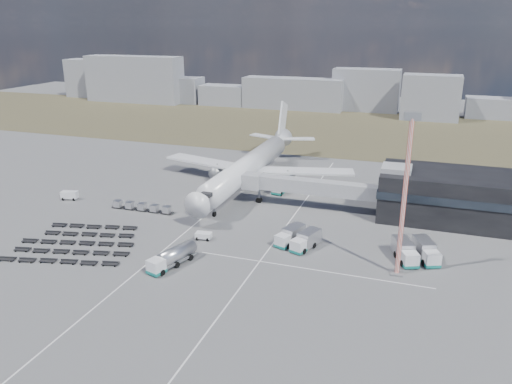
% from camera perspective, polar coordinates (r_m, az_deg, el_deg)
% --- Properties ---
extents(ground, '(420.00, 420.00, 0.00)m').
position_cam_1_polar(ground, '(99.64, -6.85, -4.57)').
color(ground, '#565659').
rests_on(ground, ground).
extents(grass_strip, '(420.00, 90.00, 0.01)m').
position_cam_1_polar(grass_strip, '(200.17, 6.95, 7.33)').
color(grass_strip, '#443B29').
rests_on(grass_strip, ground).
extents(lane_markings, '(47.12, 110.00, 0.01)m').
position_cam_1_polar(lane_markings, '(98.63, -0.96, -4.68)').
color(lane_markings, silver).
rests_on(lane_markings, ground).
extents(terminal, '(30.40, 16.40, 11.00)m').
position_cam_1_polar(terminal, '(111.49, 21.64, -0.35)').
color(terminal, black).
rests_on(terminal, ground).
extents(jet_bridge, '(30.30, 3.80, 7.05)m').
position_cam_1_polar(jet_bridge, '(110.81, 5.09, 0.72)').
color(jet_bridge, '#939399').
rests_on(jet_bridge, ground).
extents(airliner, '(51.59, 64.53, 17.62)m').
position_cam_1_polar(airliner, '(126.09, -0.59, 3.15)').
color(airliner, silver).
rests_on(airliner, ground).
extents(skyline, '(300.00, 26.50, 23.26)m').
position_cam_1_polar(skyline, '(242.17, 5.63, 11.53)').
color(skyline, gray).
rests_on(skyline, ground).
extents(fuel_tanker, '(5.23, 10.23, 3.21)m').
position_cam_1_polar(fuel_tanker, '(86.39, -9.54, -7.34)').
color(fuel_tanker, silver).
rests_on(fuel_tanker, ground).
extents(pushback_tug, '(3.20, 2.03, 1.39)m').
position_cam_1_polar(pushback_tug, '(95.99, -6.01, -5.02)').
color(pushback_tug, silver).
rests_on(pushback_tug, ground).
extents(utility_van, '(4.03, 2.52, 2.04)m').
position_cam_1_polar(utility_van, '(124.34, -20.53, -0.37)').
color(utility_van, silver).
rests_on(utility_van, ground).
extents(catering_truck, '(3.60, 6.73, 2.94)m').
position_cam_1_polar(catering_truck, '(121.60, 2.95, 0.66)').
color(catering_truck, silver).
rests_on(catering_truck, ground).
extents(service_trucks_near, '(8.02, 8.72, 2.86)m').
position_cam_1_polar(service_trucks_near, '(92.82, 4.82, -5.26)').
color(service_trucks_near, silver).
rests_on(service_trucks_near, ground).
extents(service_trucks_far, '(8.75, 9.44, 3.06)m').
position_cam_1_polar(service_trucks_far, '(91.45, 17.76, -6.46)').
color(service_trucks_far, silver).
rests_on(service_trucks_far, ground).
extents(uld_row, '(14.64, 1.86, 1.60)m').
position_cam_1_polar(uld_row, '(112.26, -12.90, -1.67)').
color(uld_row, black).
rests_on(uld_row, ground).
extents(baggage_dollies, '(23.87, 21.33, 0.67)m').
position_cam_1_polar(baggage_dollies, '(99.25, -19.81, -5.50)').
color(baggage_dollies, black).
rests_on(baggage_dollies, ground).
extents(floodlight_mast, '(2.55, 2.07, 26.75)m').
position_cam_1_polar(floodlight_mast, '(81.22, 16.59, -0.59)').
color(floodlight_mast, red).
rests_on(floodlight_mast, ground).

